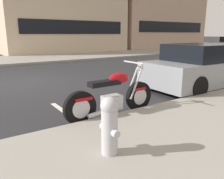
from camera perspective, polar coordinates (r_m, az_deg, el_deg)
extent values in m
plane|color=#28282B|center=(8.86, -21.27, 1.63)|extent=(260.00, 260.00, 0.00)
cube|color=gray|center=(21.03, 7.48, 9.16)|extent=(120.00, 5.00, 0.14)
cube|color=silver|center=(5.00, -10.31, -6.52)|extent=(0.12, 2.20, 0.01)
cylinder|color=black|center=(5.23, 6.66, -1.68)|extent=(0.67, 0.12, 0.67)
cylinder|color=silver|center=(5.23, 6.66, -1.68)|extent=(0.37, 0.13, 0.37)
cylinder|color=black|center=(4.42, -7.99, -4.63)|extent=(0.67, 0.12, 0.67)
cylinder|color=silver|center=(4.42, -7.99, -4.63)|extent=(0.37, 0.13, 0.37)
cube|color=silver|center=(4.79, -0.03, -3.25)|extent=(0.41, 0.27, 0.30)
cube|color=black|center=(4.58, -1.88, 1.61)|extent=(0.68, 0.23, 0.10)
ellipsoid|color=#B20C14|center=(4.77, 1.74, 2.83)|extent=(0.49, 0.25, 0.24)
cube|color=#B20C14|center=(4.39, -7.49, -2.24)|extent=(0.36, 0.19, 0.06)
cube|color=#B20C14|center=(5.17, 6.55, 0.26)|extent=(0.32, 0.17, 0.06)
cylinder|color=silver|center=(5.11, 5.00, 1.64)|extent=(0.34, 0.05, 0.65)
cylinder|color=silver|center=(5.01, 6.03, 1.36)|extent=(0.34, 0.05, 0.65)
cylinder|color=silver|center=(4.96, 5.35, 6.71)|extent=(0.05, 0.62, 0.04)
sphere|color=silver|center=(5.11, 7.03, 5.51)|extent=(0.15, 0.15, 0.15)
cylinder|color=silver|center=(4.55, -2.12, -5.51)|extent=(0.71, 0.11, 0.16)
cube|color=gray|center=(8.16, 22.46, 4.32)|extent=(4.43, 1.83, 0.73)
cube|color=black|center=(7.90, 21.86, 8.65)|extent=(2.28, 1.65, 0.51)
cylinder|color=black|center=(9.82, 23.45, 4.39)|extent=(0.62, 0.23, 0.62)
cylinder|color=black|center=(7.61, 11.07, 2.84)|extent=(0.62, 0.23, 0.62)
cylinder|color=black|center=(6.58, 20.64, 0.51)|extent=(0.62, 0.23, 0.62)
cylinder|color=black|center=(25.53, 24.77, 9.37)|extent=(0.62, 0.23, 0.62)
cylinder|color=#B7B7BC|center=(3.09, -0.62, -10.59)|extent=(0.22, 0.22, 0.61)
sphere|color=#B7B7BC|center=(2.96, -0.64, -4.12)|extent=(0.24, 0.24, 0.24)
cylinder|color=#B7B7BC|center=(3.18, -2.03, -9.22)|extent=(0.10, 0.08, 0.10)
cylinder|color=#B7B7BC|center=(2.97, 0.88, -10.98)|extent=(0.10, 0.08, 0.10)
cube|color=black|center=(19.93, -8.97, 15.12)|extent=(9.13, 0.06, 1.10)
cube|color=tan|center=(30.56, 8.56, 20.75)|extent=(11.64, 9.00, 11.01)
cube|color=black|center=(27.13, 14.97, 14.81)|extent=(9.78, 0.06, 1.10)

